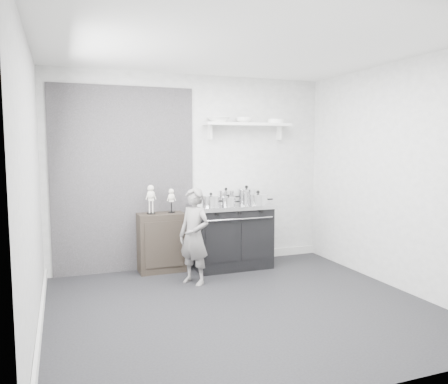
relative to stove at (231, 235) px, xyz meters
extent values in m
plane|color=black|center=(-0.46, -1.48, -0.45)|extent=(4.00, 4.00, 0.00)
cube|color=#A7A7A5|center=(-0.46, 0.32, 0.90)|extent=(4.00, 0.02, 2.70)
cube|color=#A7A7A5|center=(-0.46, -3.28, 0.90)|extent=(4.00, 0.02, 2.70)
cube|color=#A7A7A5|center=(-2.46, -1.48, 0.90)|extent=(0.02, 3.60, 2.70)
cube|color=#A7A7A5|center=(1.54, -1.48, 0.90)|extent=(0.02, 3.60, 2.70)
cube|color=silver|center=(-0.46, -1.48, 2.25)|extent=(4.00, 3.60, 0.02)
cube|color=black|center=(-1.41, 0.31, 0.80)|extent=(1.90, 0.02, 2.50)
cube|color=silver|center=(0.54, 0.30, -0.39)|extent=(2.00, 0.03, 0.12)
cube|color=silver|center=(-2.44, -1.48, -0.39)|extent=(0.03, 3.60, 0.12)
cube|color=silver|center=(0.34, 0.19, 1.57)|extent=(1.30, 0.26, 0.04)
cube|color=silver|center=(-0.21, 0.26, 1.45)|extent=(0.03, 0.12, 0.20)
cube|color=silver|center=(0.89, 0.26, 1.45)|extent=(0.03, 0.12, 0.20)
cube|color=black|center=(0.00, 0.00, -0.03)|extent=(1.06, 0.63, 0.85)
cube|color=silver|center=(0.00, 0.00, 0.42)|extent=(1.12, 0.68, 0.05)
cube|color=black|center=(-0.25, -0.31, -0.01)|extent=(0.44, 0.02, 0.55)
cube|color=black|center=(0.25, -0.31, -0.01)|extent=(0.44, 0.02, 0.55)
cylinder|color=silver|center=(0.00, -0.34, 0.29)|extent=(0.95, 0.02, 0.02)
cylinder|color=black|center=(-0.32, -0.33, 0.37)|extent=(0.04, 0.03, 0.04)
cylinder|color=black|center=(0.00, -0.33, 0.37)|extent=(0.04, 0.03, 0.04)
cylinder|color=black|center=(0.32, -0.33, 0.37)|extent=(0.04, 0.03, 0.04)
cube|color=black|center=(-0.97, 0.13, -0.05)|extent=(0.62, 0.36, 0.80)
imported|color=slate|center=(-0.70, -0.55, 0.15)|extent=(0.48, 0.52, 1.20)
cylinder|color=silver|center=(-0.34, -0.13, 0.51)|extent=(0.23, 0.23, 0.13)
cylinder|color=silver|center=(-0.34, -0.13, 0.59)|extent=(0.24, 0.24, 0.02)
sphere|color=black|center=(-0.34, -0.13, 0.61)|extent=(0.04, 0.04, 0.04)
cylinder|color=black|center=(-0.18, -0.13, 0.51)|extent=(0.10, 0.02, 0.02)
cylinder|color=silver|center=(-0.02, 0.13, 0.53)|extent=(0.22, 0.22, 0.17)
cylinder|color=silver|center=(-0.02, 0.13, 0.62)|extent=(0.23, 0.23, 0.02)
sphere|color=black|center=(-0.02, 0.13, 0.65)|extent=(0.04, 0.04, 0.04)
cylinder|color=black|center=(0.13, 0.13, 0.53)|extent=(0.10, 0.02, 0.02)
cylinder|color=silver|center=(0.29, 0.13, 0.54)|extent=(0.27, 0.27, 0.18)
cylinder|color=silver|center=(0.29, 0.13, 0.63)|extent=(0.28, 0.28, 0.02)
sphere|color=black|center=(0.29, 0.13, 0.67)|extent=(0.05, 0.05, 0.05)
cylinder|color=black|center=(0.47, 0.13, 0.54)|extent=(0.10, 0.02, 0.02)
cylinder|color=silver|center=(0.33, -0.19, 0.51)|extent=(0.27, 0.27, 0.14)
cylinder|color=silver|center=(0.33, -0.19, 0.59)|extent=(0.28, 0.28, 0.02)
sphere|color=black|center=(0.33, -0.19, 0.62)|extent=(0.05, 0.05, 0.05)
cylinder|color=black|center=(0.50, -0.19, 0.51)|extent=(0.10, 0.02, 0.02)
cylinder|color=silver|center=(-0.10, -0.16, 0.50)|extent=(0.19, 0.19, 0.11)
cylinder|color=silver|center=(-0.10, -0.16, 0.56)|extent=(0.19, 0.19, 0.02)
sphere|color=black|center=(-0.10, -0.16, 0.58)|extent=(0.03, 0.03, 0.03)
cylinder|color=black|center=(0.04, -0.16, 0.50)|extent=(0.10, 0.02, 0.02)
imported|color=white|center=(-0.11, 0.19, 1.62)|extent=(0.30, 0.30, 0.07)
imported|color=white|center=(0.28, 0.19, 1.62)|extent=(0.24, 0.24, 0.07)
cylinder|color=white|center=(0.79, 0.19, 1.62)|extent=(0.25, 0.25, 0.06)
camera|label=1|loc=(-2.22, -5.63, 1.26)|focal=35.00mm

